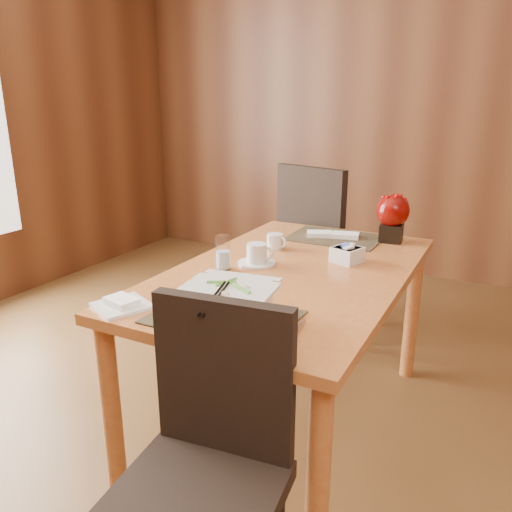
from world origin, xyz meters
The scene contains 14 objects.
back_wall centered at (0.00, 3.00, 1.40)m, with size 5.00×0.02×2.80m, color brown.
dining_table centered at (0.00, 0.60, 0.65)m, with size 0.90×1.50×0.75m.
placemat_near centered at (0.00, 0.05, 0.75)m, with size 0.45×0.33×0.01m, color black.
placemat_far centered at (0.00, 1.15, 0.75)m, with size 0.45×0.33×0.01m, color black.
soup_setting centered at (0.04, 0.01, 0.81)m, with size 0.34×0.34×0.12m.
coffee_cup centered at (-0.16, 0.59, 0.79)m, with size 0.16×0.16×0.09m.
water_glass centered at (-0.25, 0.47, 0.82)m, with size 0.06×0.06×0.14m, color silver.
creamer_jug centered at (-0.19, 0.84, 0.79)m, with size 0.10×0.10×0.07m, color silver, non-canonical shape.
sugar_caddy centered at (0.17, 0.79, 0.78)m, with size 0.11×0.11×0.07m, color silver.
berry_decor centered at (0.26, 1.22, 0.88)m, with size 0.16×0.16×0.23m.
napkins_far centered at (0.00, 1.15, 0.77)m, with size 0.26×0.09×0.02m, color white, non-canonical shape.
bread_plate centered at (-0.35, -0.03, 0.76)m, with size 0.17×0.17×0.01m, color silver.
near_chair centered at (0.14, -0.28, 0.52)m, with size 0.47×0.47×0.92m.
far_chair centered at (-0.22, 1.59, 0.60)m, with size 0.62×0.62×1.06m.
Camera 1 is at (0.77, -1.21, 1.42)m, focal length 35.00 mm.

